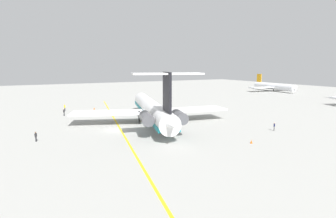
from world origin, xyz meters
The scene contains 10 objects.
ground centered at (0.00, 0.00, 0.00)m, with size 283.83×283.83×0.00m, color #9E9E99.
main_jetliner centered at (-2.31, 8.95, 3.09)m, with size 38.35×34.31×11.33m.
airliner_far_left centered at (-40.44, 91.09, 2.35)m, with size 26.68×26.45×7.97m.
ground_crew_near_nose centered at (14.53, 26.74, 1.04)m, with size 0.34×0.29×1.64m.
ground_crew_near_tail centered at (-28.30, -5.65, 1.16)m, with size 0.39×0.30×1.83m.
ground_crew_portside centered at (1.41, -13.84, 1.04)m, with size 0.26×0.38×1.65m.
ground_crew_starboard centered at (-20.65, -6.80, 1.15)m, with size 0.32×0.38×1.82m.
safety_cone_nose centered at (18.74, 16.64, 0.28)m, with size 0.40×0.40×0.55m, color #EA590F.
safety_cone_wingtip centered at (-26.97, 2.03, 0.28)m, with size 0.40×0.40×0.55m, color #EA590F.
taxiway_centreline centered at (-3.37, 1.62, 0.00)m, with size 80.66×0.36×0.01m, color gold.
Camera 1 is at (49.09, -14.65, 12.38)m, focal length 28.63 mm.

